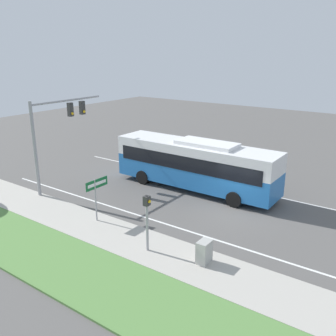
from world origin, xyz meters
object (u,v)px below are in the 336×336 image
(pedestrian_signal, at_px, (147,214))
(street_sign, at_px, (96,191))
(bus, at_px, (195,163))
(signal_gantry, at_px, (56,126))
(utility_cabinet, at_px, (204,252))

(pedestrian_signal, bearing_deg, street_sign, 76.87)
(bus, height_order, signal_gantry, signal_gantry)
(bus, xyz_separation_m, utility_cabinet, (-7.69, -5.17, -1.22))
(utility_cabinet, bearing_deg, street_sign, 86.70)
(bus, height_order, utility_cabinet, bus)
(bus, bearing_deg, street_sign, 167.14)
(bus, relative_size, signal_gantry, 1.85)
(signal_gantry, bearing_deg, pedestrian_signal, -107.76)
(bus, xyz_separation_m, street_sign, (-7.29, 1.67, -0.04))
(pedestrian_signal, bearing_deg, signal_gantry, 72.24)
(pedestrian_signal, height_order, utility_cabinet, pedestrian_signal)
(bus, relative_size, pedestrian_signal, 4.02)
(street_sign, bearing_deg, signal_gantry, 68.93)
(street_sign, bearing_deg, utility_cabinet, -93.30)
(bus, bearing_deg, signal_gantry, 124.99)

